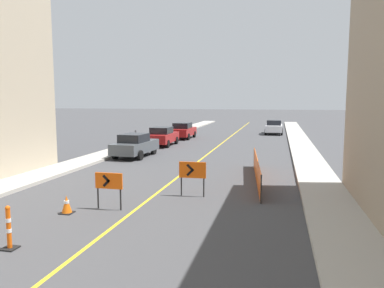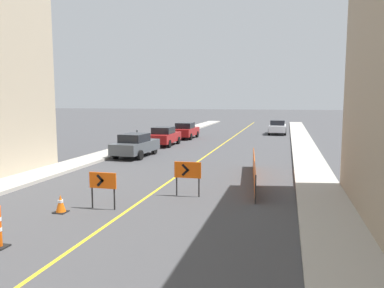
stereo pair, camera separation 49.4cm
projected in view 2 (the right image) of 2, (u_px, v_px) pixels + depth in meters
The scene contains 12 objects.
lane_stripe at pixel (217, 148), 30.13m from camera, with size 0.12×68.83×0.01m.
sidewalk_left at pixel (139, 144), 31.78m from camera, with size 1.92×68.83×0.16m.
sidewalk_right at pixel (305, 150), 28.47m from camera, with size 1.92×68.83×0.16m.
traffic_cone_third at pixel (61, 204), 12.93m from camera, with size 0.43×0.43×0.63m.
arrow_barricade_primary at pixel (103, 183), 13.28m from camera, with size 1.02×0.09×1.32m.
arrow_barricade_secondary at pixel (188, 172), 15.02m from camera, with size 1.09×0.11×1.41m.
safety_mesh_fence at pixel (254, 170), 17.78m from camera, with size 0.81×7.89×1.11m.
parked_car_curb_near at pixel (135, 145), 25.49m from camera, with size 2.04×4.40×1.59m.
parked_car_curb_mid at pixel (164, 136), 31.62m from camera, with size 1.94×4.32×1.59m.
parked_car_curb_far at pixel (186, 131), 37.32m from camera, with size 1.94×4.32×1.59m.
parked_car_opposite_side at pixel (277, 127), 41.87m from camera, with size 1.93×4.30×1.59m.
parking_meter_far_curb at pixel (137, 134), 29.79m from camera, with size 0.12×0.11×1.34m.
Camera 2 is at (5.35, 4.95, 3.90)m, focal length 35.00 mm.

